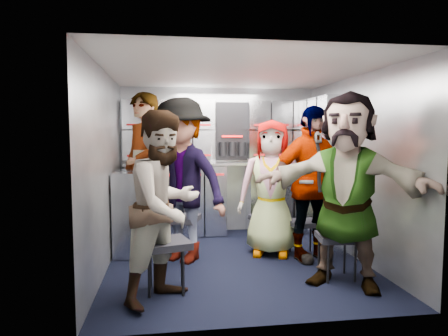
{
  "coord_description": "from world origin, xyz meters",
  "views": [
    {
      "loc": [
        -0.75,
        -4.31,
        1.44
      ],
      "look_at": [
        -0.09,
        0.35,
        1.03
      ],
      "focal_mm": 32.0,
      "sensor_mm": 36.0,
      "label": 1
    }
  ],
  "objects": [
    {
      "name": "floor",
      "position": [
        0.0,
        0.0,
        0.0
      ],
      "size": [
        3.0,
        3.0,
        0.0
      ],
      "primitive_type": "plane",
      "color": "black",
      "rests_on": "ground"
    },
    {
      "name": "wall_back",
      "position": [
        0.0,
        1.5,
        1.05
      ],
      "size": [
        2.8,
        0.04,
        2.1
      ],
      "primitive_type": "cube",
      "color": "#8D939A",
      "rests_on": "ground"
    },
    {
      "name": "wall_left",
      "position": [
        -1.4,
        0.0,
        1.05
      ],
      "size": [
        0.04,
        3.0,
        2.1
      ],
      "primitive_type": "cube",
      "color": "#8D939A",
      "rests_on": "ground"
    },
    {
      "name": "wall_right",
      "position": [
        1.4,
        0.0,
        1.05
      ],
      "size": [
        0.04,
        3.0,
        2.1
      ],
      "primitive_type": "cube",
      "color": "#8D939A",
      "rests_on": "ground"
    },
    {
      "name": "ceiling",
      "position": [
        0.0,
        0.0,
        2.1
      ],
      "size": [
        2.8,
        3.0,
        0.02
      ],
      "primitive_type": "cube",
      "color": "silver",
      "rests_on": "wall_back"
    },
    {
      "name": "cart_bank_back",
      "position": [
        0.0,
        1.29,
        0.49
      ],
      "size": [
        2.68,
        0.38,
        0.99
      ],
      "primitive_type": "cube",
      "color": "#9EA3AE",
      "rests_on": "ground"
    },
    {
      "name": "cart_bank_left",
      "position": [
        -1.19,
        0.56,
        0.49
      ],
      "size": [
        0.38,
        0.76,
        0.99
      ],
      "primitive_type": "cube",
      "color": "#9EA3AE",
      "rests_on": "ground"
    },
    {
      "name": "counter",
      "position": [
        0.0,
        1.29,
        1.01
      ],
      "size": [
        2.68,
        0.42,
        0.03
      ],
      "primitive_type": "cube",
      "color": "silver",
      "rests_on": "cart_bank_back"
    },
    {
      "name": "locker_bank_back",
      "position": [
        0.0,
        1.35,
        1.49
      ],
      "size": [
        2.68,
        0.28,
        0.82
      ],
      "primitive_type": "cube",
      "color": "#9EA3AE",
      "rests_on": "wall_back"
    },
    {
      "name": "locker_bank_right",
      "position": [
        1.25,
        0.7,
        1.49
      ],
      "size": [
        0.28,
        1.0,
        0.82
      ],
      "primitive_type": "cube",
      "color": "#9EA3AE",
      "rests_on": "wall_right"
    },
    {
      "name": "right_cabinet",
      "position": [
        1.25,
        0.6,
        0.5
      ],
      "size": [
        0.28,
        1.2,
        1.0
      ],
      "primitive_type": "cube",
      "color": "#9EA3AE",
      "rests_on": "ground"
    },
    {
      "name": "coffee_niche",
      "position": [
        0.18,
        1.41,
        1.47
      ],
      "size": [
        0.46,
        0.16,
        0.84
      ],
      "primitive_type": null,
      "color": "black",
      "rests_on": "wall_back"
    },
    {
      "name": "red_latch_strip",
      "position": [
        0.0,
        1.09,
        0.88
      ],
      "size": [
        2.6,
        0.02,
        0.03
      ],
      "primitive_type": "cube",
      "color": "#B11215",
      "rests_on": "cart_bank_back"
    },
    {
      "name": "jump_seat_near_left",
      "position": [
        -0.77,
        -0.73,
        0.42
      ],
      "size": [
        0.49,
        0.47,
        0.47
      ],
      "rotation": [
        0.0,
        0.0,
        0.27
      ],
      "color": "black",
      "rests_on": "ground"
    },
    {
      "name": "jump_seat_mid_left",
      "position": [
        -0.6,
        0.33,
        0.42
      ],
      "size": [
        0.51,
        0.5,
        0.48
      ],
      "rotation": [
        0.0,
        0.0,
        -0.35
      ],
      "color": "black",
      "rests_on": "ground"
    },
    {
      "name": "jump_seat_center",
      "position": [
        0.46,
        0.43,
        0.38
      ],
      "size": [
        0.45,
        0.44,
        0.43
      ],
      "rotation": [
        0.0,
        0.0,
        0.34
      ],
      "color": "black",
      "rests_on": "ground"
    },
    {
      "name": "jump_seat_mid_right",
      "position": [
        0.84,
        0.17,
        0.36
      ],
      "size": [
        0.37,
        0.36,
        0.41
      ],
      "rotation": [
        0.0,
        0.0,
        0.09
      ],
      "color": "black",
      "rests_on": "ground"
    },
    {
      "name": "jump_seat_near_right",
      "position": [
        0.9,
        -0.64,
        0.39
      ],
      "size": [
        0.42,
        0.41,
        0.45
      ],
      "rotation": [
        0.0,
        0.0,
        -0.15
      ],
      "color": "black",
      "rests_on": "ground"
    },
    {
      "name": "attendant_standing",
      "position": [
        -1.05,
        0.82,
        0.98
      ],
      "size": [
        0.79,
        0.86,
        1.96
      ],
      "primitive_type": "imported",
      "rotation": [
        0.0,
        0.0,
        -0.97
      ],
      "color": "black",
      "rests_on": "ground"
    },
    {
      "name": "attendant_arc_a",
      "position": [
        -0.77,
        -0.91,
        0.82
      ],
      "size": [
        1.0,
        1.0,
        1.64
      ],
      "primitive_type": "imported",
      "rotation": [
        0.0,
        0.0,
        0.81
      ],
      "color": "black",
      "rests_on": "ground"
    },
    {
      "name": "attendant_arc_b",
      "position": [
        -0.6,
        0.15,
        0.92
      ],
      "size": [
        1.35,
        1.28,
        1.83
      ],
      "primitive_type": "imported",
      "rotation": [
        0.0,
        0.0,
        -0.69
      ],
      "color": "black",
      "rests_on": "ground"
    },
    {
      "name": "attendant_arc_c",
      "position": [
        0.46,
        0.25,
        0.8
      ],
      "size": [
        0.9,
        0.72,
        1.6
      ],
      "primitive_type": "imported",
      "rotation": [
        0.0,
        0.0,
        -0.31
      ],
      "color": "black",
      "rests_on": "ground"
    },
    {
      "name": "attendant_arc_d",
      "position": [
        0.84,
        -0.01,
        0.88
      ],
      "size": [
        1.1,
        0.64,
        1.75
      ],
      "primitive_type": "imported",
      "rotation": [
        0.0,
        0.0,
        0.22
      ],
      "color": "black",
      "rests_on": "ground"
    },
    {
      "name": "attendant_arc_e",
      "position": [
        0.9,
        -0.82,
        0.92
      ],
      "size": [
        1.7,
        1.43,
        1.84
      ],
      "primitive_type": "imported",
      "rotation": [
        0.0,
        0.0,
        -0.62
      ],
      "color": "black",
      "rests_on": "ground"
    },
    {
      "name": "bottle_left",
      "position": [
        -0.3,
        1.24,
        1.15
      ],
      "size": [
        0.06,
        0.06,
        0.24
      ],
      "primitive_type": "cylinder",
      "color": "white",
      "rests_on": "counter"
    },
    {
      "name": "bottle_mid",
      "position": [
        -0.14,
        1.24,
        1.17
      ],
      "size": [
        0.06,
        0.06,
        0.27
      ],
      "primitive_type": "cylinder",
      "color": "white",
      "rests_on": "counter"
    },
    {
      "name": "bottle_right",
      "position": [
        0.91,
        1.24,
        1.17
      ],
      "size": [
        0.06,
        0.06,
        0.27
      ],
      "primitive_type": "cylinder",
      "color": "white",
      "rests_on": "counter"
    },
    {
      "name": "cup_left",
      "position": [
        -1.23,
        1.23,
        1.07
      ],
      "size": [
        0.07,
        0.07,
        0.09
      ],
      "primitive_type": "cylinder",
      "color": "tan",
      "rests_on": "counter"
    },
    {
      "name": "cup_right",
      "position": [
        1.25,
        1.23,
        1.08
      ],
      "size": [
        0.08,
        0.08,
        0.1
      ],
      "primitive_type": "cylinder",
      "color": "tan",
      "rests_on": "counter"
    }
  ]
}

